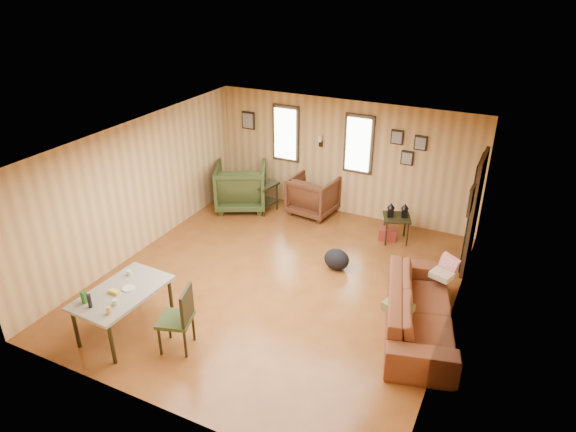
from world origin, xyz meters
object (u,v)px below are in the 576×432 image
object	(u,v)px
end_table	(261,191)
recliner_brown	(314,193)
sofa	(421,303)
recliner_green	(241,184)
side_table	(397,215)
dining_table	(121,295)

from	to	relation	value
end_table	recliner_brown	bearing A→B (deg)	17.93
recliner_brown	end_table	bearing A→B (deg)	24.98
sofa	recliner_green	bearing A→B (deg)	46.25
recliner_green	side_table	distance (m)	3.39
end_table	sofa	bearing A→B (deg)	-32.50
recliner_green	side_table	world-z (taller)	recliner_green
dining_table	recliner_brown	bearing A→B (deg)	82.44
recliner_brown	end_table	xyz separation A→B (m)	(-1.06, -0.34, -0.02)
sofa	side_table	distance (m)	2.65
recliner_brown	dining_table	distance (m)	4.82
sofa	dining_table	distance (m)	4.20
recliner_brown	dining_table	world-z (taller)	recliner_brown
dining_table	end_table	bearing A→B (deg)	95.39
sofa	recliner_green	xyz separation A→B (m)	(-4.40, 2.46, 0.07)
sofa	recliner_brown	xyz separation A→B (m)	(-2.89, 2.86, -0.01)
recliner_brown	end_table	size ratio (longest dim) A/B	1.18
recliner_green	end_table	distance (m)	0.47
recliner_green	dining_table	bearing A→B (deg)	71.90
recliner_brown	side_table	size ratio (longest dim) A/B	1.16
recliner_brown	dining_table	bearing A→B (deg)	86.71
dining_table	sofa	bearing A→B (deg)	29.31
side_table	recliner_brown	bearing A→B (deg)	167.38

